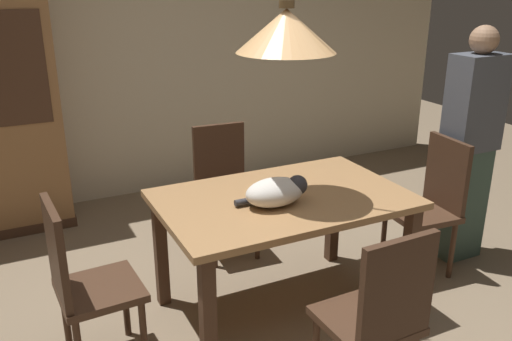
{
  "coord_description": "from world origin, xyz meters",
  "views": [
    {
      "loc": [
        -1.26,
        -2.11,
        1.93
      ],
      "look_at": [
        0.05,
        0.55,
        0.85
      ],
      "focal_mm": 37.96,
      "sensor_mm": 36.0,
      "label": 1
    }
  ],
  "objects_px": {
    "chair_right_side": "(431,201)",
    "cat_sleeping": "(277,191)",
    "dining_table": "(283,212)",
    "pendant_lamp": "(286,30)",
    "chair_left_side": "(82,280)",
    "chair_near_front": "(378,314)",
    "person_standing": "(469,147)",
    "chair_far_back": "(224,184)"
  },
  "relations": [
    {
      "from": "chair_right_side",
      "to": "cat_sleeping",
      "type": "distance_m",
      "value": 1.26
    },
    {
      "from": "dining_table",
      "to": "pendant_lamp",
      "type": "height_order",
      "value": "pendant_lamp"
    },
    {
      "from": "chair_left_side",
      "to": "pendant_lamp",
      "type": "bearing_deg",
      "value": 0.21
    },
    {
      "from": "chair_near_front",
      "to": "person_standing",
      "type": "bearing_deg",
      "value": 32.27
    },
    {
      "from": "chair_left_side",
      "to": "person_standing",
      "type": "bearing_deg",
      "value": 1.26
    },
    {
      "from": "dining_table",
      "to": "person_standing",
      "type": "xyz_separation_m",
      "value": [
        1.48,
        0.05,
        0.17
      ]
    },
    {
      "from": "dining_table",
      "to": "chair_right_side",
      "type": "bearing_deg",
      "value": -0.33
    },
    {
      "from": "person_standing",
      "to": "dining_table",
      "type": "bearing_deg",
      "value": -177.94
    },
    {
      "from": "chair_far_back",
      "to": "person_standing",
      "type": "height_order",
      "value": "person_standing"
    },
    {
      "from": "chair_near_front",
      "to": "person_standing",
      "type": "xyz_separation_m",
      "value": [
        1.47,
        0.93,
        0.31
      ]
    },
    {
      "from": "cat_sleeping",
      "to": "pendant_lamp",
      "type": "bearing_deg",
      "value": 45.05
    },
    {
      "from": "chair_right_side",
      "to": "chair_left_side",
      "type": "xyz_separation_m",
      "value": [
        -2.26,
        0.0,
        0.0
      ]
    },
    {
      "from": "chair_left_side",
      "to": "chair_far_back",
      "type": "bearing_deg",
      "value": 37.91
    },
    {
      "from": "chair_near_front",
      "to": "pendant_lamp",
      "type": "bearing_deg",
      "value": 90.11
    },
    {
      "from": "cat_sleeping",
      "to": "person_standing",
      "type": "height_order",
      "value": "person_standing"
    },
    {
      "from": "cat_sleeping",
      "to": "pendant_lamp",
      "type": "distance_m",
      "value": 0.85
    },
    {
      "from": "chair_far_back",
      "to": "cat_sleeping",
      "type": "distance_m",
      "value": 1.02
    },
    {
      "from": "chair_far_back",
      "to": "chair_near_front",
      "type": "bearing_deg",
      "value": -90.1
    },
    {
      "from": "chair_near_front",
      "to": "chair_far_back",
      "type": "relative_size",
      "value": 1.0
    },
    {
      "from": "chair_near_front",
      "to": "pendant_lamp",
      "type": "distance_m",
      "value": 1.45
    },
    {
      "from": "dining_table",
      "to": "chair_near_front",
      "type": "distance_m",
      "value": 0.89
    },
    {
      "from": "chair_left_side",
      "to": "cat_sleeping",
      "type": "height_order",
      "value": "chair_left_side"
    },
    {
      "from": "chair_left_side",
      "to": "chair_right_side",
      "type": "bearing_deg",
      "value": -0.06
    },
    {
      "from": "dining_table",
      "to": "chair_right_side",
      "type": "xyz_separation_m",
      "value": [
        1.13,
        -0.01,
        -0.14
      ]
    },
    {
      "from": "chair_left_side",
      "to": "person_standing",
      "type": "relative_size",
      "value": 0.57
    },
    {
      "from": "chair_near_front",
      "to": "chair_right_side",
      "type": "bearing_deg",
      "value": 37.74
    },
    {
      "from": "chair_right_side",
      "to": "chair_near_front",
      "type": "xyz_separation_m",
      "value": [
        -1.13,
        -0.87,
        0.0
      ]
    },
    {
      "from": "chair_right_side",
      "to": "cat_sleeping",
      "type": "relative_size",
      "value": 2.38
    },
    {
      "from": "chair_far_back",
      "to": "person_standing",
      "type": "relative_size",
      "value": 0.57
    },
    {
      "from": "chair_left_side",
      "to": "pendant_lamp",
      "type": "distance_m",
      "value": 1.61
    },
    {
      "from": "person_standing",
      "to": "chair_right_side",
      "type": "bearing_deg",
      "value": -170.32
    },
    {
      "from": "chair_near_front",
      "to": "dining_table",
      "type": "bearing_deg",
      "value": 90.11
    },
    {
      "from": "chair_left_side",
      "to": "cat_sleeping",
      "type": "xyz_separation_m",
      "value": [
        1.04,
        -0.09,
        0.32
      ]
    },
    {
      "from": "dining_table",
      "to": "chair_right_side",
      "type": "relative_size",
      "value": 1.51
    },
    {
      "from": "chair_far_back",
      "to": "dining_table",
      "type": "bearing_deg",
      "value": -90.32
    },
    {
      "from": "chair_near_front",
      "to": "pendant_lamp",
      "type": "relative_size",
      "value": 0.72
    },
    {
      "from": "chair_left_side",
      "to": "dining_table",
      "type": "bearing_deg",
      "value": 0.21
    },
    {
      "from": "person_standing",
      "to": "chair_left_side",
      "type": "bearing_deg",
      "value": -178.74
    },
    {
      "from": "chair_right_side",
      "to": "person_standing",
      "type": "distance_m",
      "value": 0.47
    },
    {
      "from": "chair_right_side",
      "to": "chair_left_side",
      "type": "relative_size",
      "value": 1.0
    },
    {
      "from": "chair_right_side",
      "to": "chair_far_back",
      "type": "distance_m",
      "value": 1.43
    },
    {
      "from": "chair_near_front",
      "to": "chair_far_back",
      "type": "height_order",
      "value": "same"
    }
  ]
}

